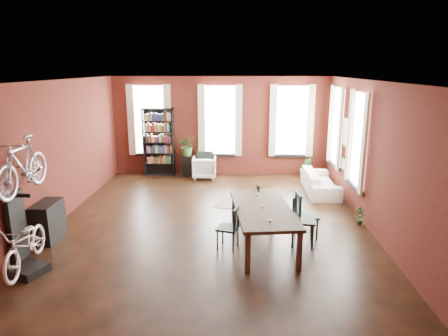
{
  "coord_description": "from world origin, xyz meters",
  "views": [
    {
      "loc": [
        0.64,
        -8.42,
        3.47
      ],
      "look_at": [
        0.28,
        0.6,
        1.19
      ],
      "focal_mm": 32.0,
      "sensor_mm": 36.0,
      "label": 1
    }
  ],
  "objects_px": {
    "dining_chair_b": "(249,204)",
    "console_table": "(48,221)",
    "dining_table": "(262,226)",
    "bike_trainer": "(29,270)",
    "bicycle_floor": "(23,223)",
    "bookshelf": "(159,142)",
    "dining_chair_d": "(306,216)",
    "dining_chair_a": "(228,228)",
    "cream_sofa": "(321,178)",
    "plant_stand": "(188,166)",
    "white_armchair": "(204,166)",
    "dining_chair_c": "(303,220)"
  },
  "relations": [
    {
      "from": "dining_chair_b",
      "to": "console_table",
      "type": "bearing_deg",
      "value": -78.77
    },
    {
      "from": "dining_table",
      "to": "bike_trainer",
      "type": "xyz_separation_m",
      "value": [
        -4.09,
        -1.32,
        -0.33
      ]
    },
    {
      "from": "bicycle_floor",
      "to": "bookshelf",
      "type": "bearing_deg",
      "value": 75.55
    },
    {
      "from": "dining_chair_d",
      "to": "bike_trainer",
      "type": "relative_size",
      "value": 1.86
    },
    {
      "from": "dining_table",
      "to": "bicycle_floor",
      "type": "relative_size",
      "value": 1.46
    },
    {
      "from": "dining_chair_a",
      "to": "bike_trainer",
      "type": "xyz_separation_m",
      "value": [
        -3.4,
        -1.16,
        -0.35
      ]
    },
    {
      "from": "cream_sofa",
      "to": "plant_stand",
      "type": "distance_m",
      "value": 4.32
    },
    {
      "from": "console_table",
      "to": "plant_stand",
      "type": "height_order",
      "value": "console_table"
    },
    {
      "from": "white_armchair",
      "to": "dining_chair_c",
      "type": "bearing_deg",
      "value": 113.95
    },
    {
      "from": "dining_chair_d",
      "to": "cream_sofa",
      "type": "bearing_deg",
      "value": -24.63
    },
    {
      "from": "dining_table",
      "to": "white_armchair",
      "type": "height_order",
      "value": "dining_table"
    },
    {
      "from": "dining_chair_a",
      "to": "dining_chair_d",
      "type": "bearing_deg",
      "value": 126.44
    },
    {
      "from": "dining_chair_a",
      "to": "bike_trainer",
      "type": "height_order",
      "value": "dining_chair_a"
    },
    {
      "from": "dining_chair_d",
      "to": "white_armchair",
      "type": "distance_m",
      "value": 5.2
    },
    {
      "from": "dining_chair_c",
      "to": "bicycle_floor",
      "type": "relative_size",
      "value": 0.64
    },
    {
      "from": "dining_chair_b",
      "to": "plant_stand",
      "type": "bearing_deg",
      "value": -157.48
    },
    {
      "from": "dining_chair_d",
      "to": "bicycle_floor",
      "type": "relative_size",
      "value": 0.6
    },
    {
      "from": "cream_sofa",
      "to": "dining_chair_d",
      "type": "bearing_deg",
      "value": 164.06
    },
    {
      "from": "dining_chair_b",
      "to": "bookshelf",
      "type": "bearing_deg",
      "value": -148.26
    },
    {
      "from": "dining_chair_c",
      "to": "console_table",
      "type": "xyz_separation_m",
      "value": [
        -5.2,
        0.02,
        -0.11
      ]
    },
    {
      "from": "bike_trainer",
      "to": "dining_chair_b",
      "type": "bearing_deg",
      "value": 32.78
    },
    {
      "from": "bookshelf",
      "to": "console_table",
      "type": "height_order",
      "value": "bookshelf"
    },
    {
      "from": "dining_chair_b",
      "to": "console_table",
      "type": "distance_m",
      "value": 4.29
    },
    {
      "from": "dining_table",
      "to": "dining_chair_a",
      "type": "distance_m",
      "value": 0.7
    },
    {
      "from": "bike_trainer",
      "to": "dining_chair_a",
      "type": "bearing_deg",
      "value": 18.8
    },
    {
      "from": "dining_chair_d",
      "to": "console_table",
      "type": "relative_size",
      "value": 1.2
    },
    {
      "from": "cream_sofa",
      "to": "plant_stand",
      "type": "height_order",
      "value": "cream_sofa"
    },
    {
      "from": "cream_sofa",
      "to": "plant_stand",
      "type": "xyz_separation_m",
      "value": [
        -4.01,
        1.6,
        -0.07
      ]
    },
    {
      "from": "dining_chair_d",
      "to": "cream_sofa",
      "type": "xyz_separation_m",
      "value": [
        0.91,
        3.17,
        -0.07
      ]
    },
    {
      "from": "bike_trainer",
      "to": "bicycle_floor",
      "type": "xyz_separation_m",
      "value": [
        0.02,
        -0.03,
        0.88
      ]
    },
    {
      "from": "dining_chair_d",
      "to": "white_armchair",
      "type": "bearing_deg",
      "value": 20.46
    },
    {
      "from": "dining_table",
      "to": "bookshelf",
      "type": "xyz_separation_m",
      "value": [
        -3.11,
        5.31,
        0.7
      ]
    },
    {
      "from": "console_table",
      "to": "plant_stand",
      "type": "relative_size",
      "value": 1.19
    },
    {
      "from": "dining_chair_b",
      "to": "dining_chair_d",
      "type": "height_order",
      "value": "dining_chair_d"
    },
    {
      "from": "bike_trainer",
      "to": "console_table",
      "type": "relative_size",
      "value": 0.64
    },
    {
      "from": "dining_table",
      "to": "plant_stand",
      "type": "relative_size",
      "value": 3.51
    },
    {
      "from": "dining_table",
      "to": "plant_stand",
      "type": "bearing_deg",
      "value": 105.52
    },
    {
      "from": "dining_chair_b",
      "to": "dining_chair_c",
      "type": "bearing_deg",
      "value": 41.13
    },
    {
      "from": "dining_chair_d",
      "to": "plant_stand",
      "type": "distance_m",
      "value": 5.69
    },
    {
      "from": "bike_trainer",
      "to": "plant_stand",
      "type": "bearing_deg",
      "value": 73.61
    },
    {
      "from": "dining_table",
      "to": "dining_chair_d",
      "type": "bearing_deg",
      "value": 18.02
    },
    {
      "from": "dining_chair_b",
      "to": "bicycle_floor",
      "type": "bearing_deg",
      "value": -59.77
    },
    {
      "from": "dining_chair_a",
      "to": "dining_chair_b",
      "type": "relative_size",
      "value": 0.91
    },
    {
      "from": "dining_chair_b",
      "to": "dining_chair_a",
      "type": "bearing_deg",
      "value": -21.83
    },
    {
      "from": "white_armchair",
      "to": "dining_table",
      "type": "bearing_deg",
      "value": 105.53
    },
    {
      "from": "dining_chair_b",
      "to": "white_armchair",
      "type": "bearing_deg",
      "value": -163.33
    },
    {
      "from": "dining_chair_b",
      "to": "console_table",
      "type": "height_order",
      "value": "dining_chair_b"
    },
    {
      "from": "dining_table",
      "to": "bicycle_floor",
      "type": "distance_m",
      "value": 4.32
    },
    {
      "from": "dining_chair_d",
      "to": "bicycle_floor",
      "type": "xyz_separation_m",
      "value": [
        -5.0,
        -1.78,
        0.48
      ]
    },
    {
      "from": "bookshelf",
      "to": "dining_chair_c",
      "type": "bearing_deg",
      "value": -53.09
    }
  ]
}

